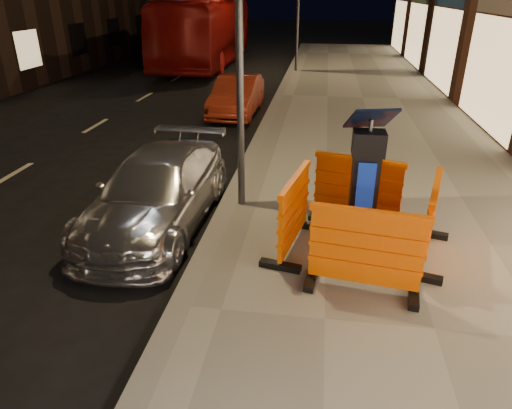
# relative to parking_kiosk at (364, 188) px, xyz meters

# --- Properties ---
(ground_plane) EXTENTS (120.00, 120.00, 0.00)m
(ground_plane) POSITION_rel_parking_kiosk_xyz_m (-2.22, -1.62, -1.16)
(ground_plane) COLOR black
(ground_plane) RESTS_ON ground
(sidewalk) EXTENTS (6.00, 60.00, 0.15)m
(sidewalk) POSITION_rel_parking_kiosk_xyz_m (0.78, -1.62, -1.09)
(sidewalk) COLOR gray
(sidewalk) RESTS_ON ground
(kerb) EXTENTS (0.30, 60.00, 0.15)m
(kerb) POSITION_rel_parking_kiosk_xyz_m (-2.22, -1.62, -1.09)
(kerb) COLOR slate
(kerb) RESTS_ON ground
(parking_kiosk) EXTENTS (0.77, 0.77, 2.03)m
(parking_kiosk) POSITION_rel_parking_kiosk_xyz_m (0.00, 0.00, 0.00)
(parking_kiosk) COLOR black
(parking_kiosk) RESTS_ON sidewalk
(barrier_front) EXTENTS (1.52, 0.81, 1.13)m
(barrier_front) POSITION_rel_parking_kiosk_xyz_m (0.00, -0.95, -0.45)
(barrier_front) COLOR #FF5C00
(barrier_front) RESTS_ON sidewalk
(barrier_back) EXTENTS (1.56, 0.99, 1.13)m
(barrier_back) POSITION_rel_parking_kiosk_xyz_m (0.00, 0.95, -0.45)
(barrier_back) COLOR #FF5C00
(barrier_back) RESTS_ON sidewalk
(barrier_kerbside) EXTENTS (0.88, 1.54, 1.13)m
(barrier_kerbside) POSITION_rel_parking_kiosk_xyz_m (-0.95, 0.00, -0.45)
(barrier_kerbside) COLOR #FF5C00
(barrier_kerbside) RESTS_ON sidewalk
(barrier_bldgside) EXTENTS (0.97, 1.56, 1.13)m
(barrier_bldgside) POSITION_rel_parking_kiosk_xyz_m (0.95, 0.00, -0.45)
(barrier_bldgside) COLOR #FF5C00
(barrier_bldgside) RESTS_ON sidewalk
(car_silver) EXTENTS (1.79, 4.16, 1.19)m
(car_silver) POSITION_rel_parking_kiosk_xyz_m (-3.28, 0.71, -1.16)
(car_silver) COLOR silver
(car_silver) RESTS_ON ground
(car_red) EXTENTS (1.28, 3.60, 1.18)m
(car_red) POSITION_rel_parking_kiosk_xyz_m (-3.32, 8.33, -1.16)
(car_red) COLOR maroon
(car_red) RESTS_ON ground
(bus_doubledecker) EXTENTS (3.18, 12.20, 3.38)m
(bus_doubledecker) POSITION_rel_parking_kiosk_xyz_m (-6.86, 18.87, -1.16)
(bus_doubledecker) COLOR maroon
(bus_doubledecker) RESTS_ON ground
(street_lamp_mid) EXTENTS (0.12, 0.12, 6.00)m
(street_lamp_mid) POSITION_rel_parking_kiosk_xyz_m (-1.97, 1.38, 1.99)
(street_lamp_mid) COLOR #3F3F44
(street_lamp_mid) RESTS_ON sidewalk
(street_lamp_far) EXTENTS (0.12, 0.12, 6.00)m
(street_lamp_far) POSITION_rel_parking_kiosk_xyz_m (-1.97, 16.38, 1.99)
(street_lamp_far) COLOR #3F3F44
(street_lamp_far) RESTS_ON sidewalk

